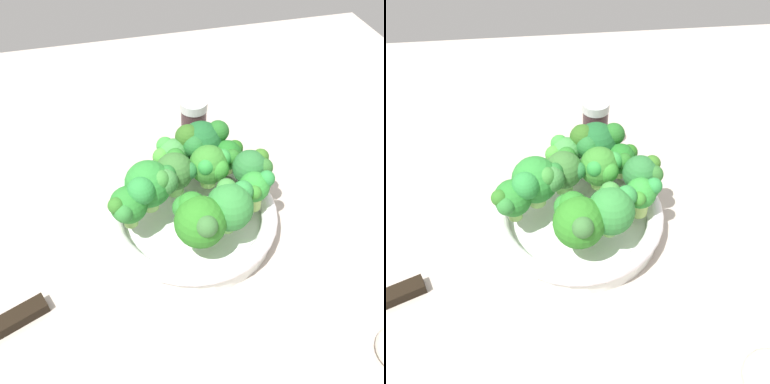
{
  "view_description": "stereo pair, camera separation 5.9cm",
  "coord_description": "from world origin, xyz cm",
  "views": [
    {
      "loc": [
        38.61,
        -6.94,
        49.09
      ],
      "look_at": [
        -1.91,
        3.54,
        7.17
      ],
      "focal_mm": 40.64,
      "sensor_mm": 36.0,
      "label": 1
    },
    {
      "loc": [
        39.68,
        -1.12,
        49.09
      ],
      "look_at": [
        -1.91,
        3.54,
        7.17
      ],
      "focal_mm": 40.64,
      "sensor_mm": 36.0,
      "label": 2
    }
  ],
  "objects": [
    {
      "name": "ground_plane",
      "position": [
        0.0,
        0.0,
        -1.25
      ],
      "size": [
        130.0,
        130.0,
        2.5
      ],
      "primitive_type": "cube",
      "color": "#AFA397"
    },
    {
      "name": "bowl",
      "position": [
        -1.91,
        3.54,
        2.13
      ],
      "size": [
        24.42,
        24.42,
        4.17
      ],
      "color": "white",
      "rests_on": "ground_plane"
    },
    {
      "name": "broccoli_floret_0",
      "position": [
        -0.83,
        -5.42,
        7.88
      ],
      "size": [
        5.66,
        5.22,
        6.23
      ],
      "color": "#91C25E",
      "rests_on": "bowl"
    },
    {
      "name": "broccoli_floret_1",
      "position": [
        -5.47,
        2.02,
        8.21
      ],
      "size": [
        6.2,
        5.8,
        6.71
      ],
      "color": "#75BD58",
      "rests_on": "bowl"
    },
    {
      "name": "broccoli_floret_2",
      "position": [
        2.93,
        7.34,
        8.51
      ],
      "size": [
        6.48,
        6.72,
        7.36
      ],
      "color": "#90C865",
      "rests_on": "bowl"
    },
    {
      "name": "broccoli_floret_3",
      "position": [
        -3.72,
        12.84,
        8.0
      ],
      "size": [
        5.12,
        5.52,
        6.4
      ],
      "color": "#98CB6C",
      "rests_on": "bowl"
    },
    {
      "name": "broccoli_floret_4",
      "position": [
        -9.81,
        2.5,
        7.77
      ],
      "size": [
        4.65,
        6.25,
        5.87
      ],
      "color": "#A3D36C",
      "rests_on": "bowl"
    },
    {
      "name": "broccoli_floret_5",
      "position": [
        -7.95,
        10.7,
        7.29
      ],
      "size": [
        5.25,
        5.04,
        5.37
      ],
      "color": "#95BF63",
      "rests_on": "bowl"
    },
    {
      "name": "broccoli_floret_6",
      "position": [
        4.05,
        2.78,
        8.36
      ],
      "size": [
        7.76,
        6.68,
        7.36
      ],
      "color": "#81BE4D",
      "rests_on": "bowl"
    },
    {
      "name": "broccoli_floret_7",
      "position": [
        -3.04,
        -1.94,
        8.79
      ],
      "size": [
        7.38,
        7.32,
        7.68
      ],
      "color": "#9ACA69",
      "rests_on": "bowl"
    },
    {
      "name": "broccoli_floret_8",
      "position": [
        0.18,
        12.0,
        7.83
      ],
      "size": [
        4.72,
        4.91,
        6.05
      ],
      "color": "#A1CB62",
      "rests_on": "bowl"
    },
    {
      "name": "broccoli_floret_9",
      "position": [
        -10.61,
        7.08,
        8.54
      ],
      "size": [
        6.54,
        8.24,
        7.32
      ],
      "color": "#94BD60",
      "rests_on": "bowl"
    },
    {
      "name": "broccoli_floret_10",
      "position": [
        -5.66,
        7.25,
        7.99
      ],
      "size": [
        5.96,
        6.19,
        6.63
      ],
      "color": "#89C85A",
      "rests_on": "bowl"
    },
    {
      "name": "pepper_shaker",
      "position": [
        -20.0,
        8.52,
        4.72
      ],
      "size": [
        4.52,
        4.52,
        9.3
      ],
      "color": "#322022",
      "rests_on": "ground_plane"
    }
  ]
}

